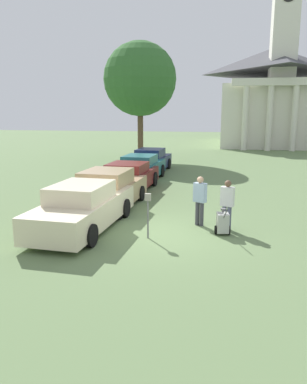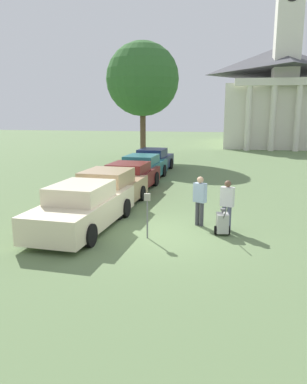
% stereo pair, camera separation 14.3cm
% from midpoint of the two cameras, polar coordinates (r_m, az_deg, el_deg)
% --- Properties ---
extents(ground_plane, '(120.00, 120.00, 0.00)m').
position_cam_midpoint_polar(ground_plane, '(11.90, 0.63, -6.46)').
color(ground_plane, '#607A4C').
extents(parked_car_cream, '(2.24, 5.25, 1.53)m').
position_cam_midpoint_polar(parked_car_cream, '(12.51, -10.93, -2.35)').
color(parked_car_cream, beige).
rests_on(parked_car_cream, ground_plane).
extents(parked_car_tan, '(2.28, 4.93, 1.55)m').
position_cam_midpoint_polar(parked_car_tan, '(15.02, -7.23, 0.21)').
color(parked_car_tan, tan).
rests_on(parked_car_tan, ground_plane).
extents(parked_car_maroon, '(2.30, 4.72, 1.38)m').
position_cam_midpoint_polar(parked_car_maroon, '(18.23, -4.07, 2.24)').
color(parked_car_maroon, maroon).
rests_on(parked_car_maroon, ground_plane).
extents(parked_car_teal, '(2.19, 4.86, 1.43)m').
position_cam_midpoint_polar(parked_car_teal, '(20.94, -2.18, 3.62)').
color(parked_car_teal, '#23666B').
rests_on(parked_car_teal, ground_plane).
extents(parked_car_navy, '(2.13, 4.79, 1.47)m').
position_cam_midpoint_polar(parked_car_navy, '(24.00, -0.57, 4.74)').
color(parked_car_navy, '#19234C').
rests_on(parked_car_navy, ground_plane).
extents(parking_meter, '(0.18, 0.09, 1.40)m').
position_cam_midpoint_polar(parking_meter, '(11.28, -1.23, -2.36)').
color(parking_meter, slate).
rests_on(parking_meter, ground_plane).
extents(person_worker, '(0.47, 0.39, 1.69)m').
position_cam_midpoint_polar(person_worker, '(12.64, 6.76, -0.89)').
color(person_worker, '#3F3F47').
rests_on(person_worker, ground_plane).
extents(person_supervisor, '(0.47, 0.34, 1.64)m').
position_cam_midpoint_polar(person_supervisor, '(12.34, 10.85, -1.50)').
color(person_supervisor, '#515670').
rests_on(person_supervisor, ground_plane).
extents(equipment_cart, '(0.50, 1.00, 1.00)m').
position_cam_midpoint_polar(equipment_cart, '(11.97, 10.15, -4.60)').
color(equipment_cart, '#B2B2AD').
rests_on(equipment_cart, ground_plane).
extents(church, '(11.71, 16.40, 23.91)m').
position_cam_midpoint_polar(church, '(46.45, 17.65, 14.15)').
color(church, silver).
rests_on(church, ground_plane).
extents(shade_tree, '(5.59, 5.59, 9.00)m').
position_cam_midpoint_polar(shade_tree, '(29.89, -2.21, 16.79)').
color(shade_tree, brown).
rests_on(shade_tree, ground_plane).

